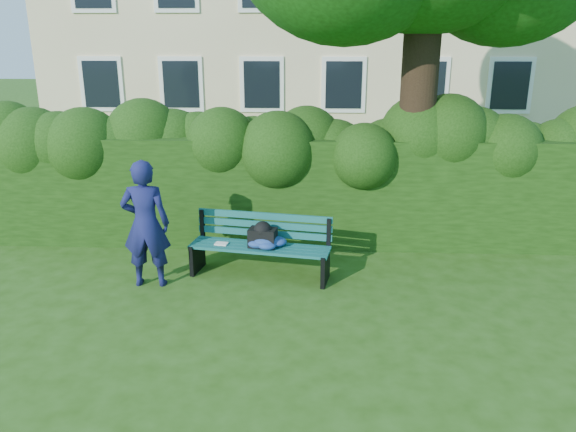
{
  "coord_description": "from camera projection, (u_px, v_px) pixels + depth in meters",
  "views": [
    {
      "loc": [
        0.34,
        -6.88,
        3.35
      ],
      "look_at": [
        0.0,
        0.6,
        0.95
      ],
      "focal_mm": 35.0,
      "sensor_mm": 36.0,
      "label": 1
    }
  ],
  "objects": [
    {
      "name": "hedge",
      "position": [
        292.0,
        190.0,
        9.4
      ],
      "size": [
        10.0,
        1.0,
        1.8
      ],
      "color": "black",
      "rests_on": "ground"
    },
    {
      "name": "ground",
      "position": [
        286.0,
        296.0,
        7.58
      ],
      "size": [
        80.0,
        80.0,
        0.0
      ],
      "primitive_type": "plane",
      "color": "#264A0F",
      "rests_on": "ground"
    },
    {
      "name": "park_bench",
      "position": [
        262.0,
        243.0,
        8.1
      ],
      "size": [
        2.09,
        0.9,
        0.89
      ],
      "rotation": [
        0.0,
        0.0,
        -0.18
      ],
      "color": "#0E4647",
      "rests_on": "ground"
    },
    {
      "name": "man_reading",
      "position": [
        146.0,
        224.0,
        7.68
      ],
      "size": [
        0.68,
        0.47,
        1.8
      ],
      "primitive_type": "imported",
      "rotation": [
        0.0,
        0.0,
        3.21
      ],
      "color": "#16194E",
      "rests_on": "ground"
    }
  ]
}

